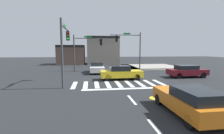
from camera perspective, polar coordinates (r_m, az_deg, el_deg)
ground_plane at (r=19.77m, az=0.02°, el=-3.36°), size 120.00×120.00×0.00m
crosswalk_near at (r=15.39m, az=2.30°, el=-6.03°), size 8.70×3.18×0.01m
lane_markings at (r=8.80m, az=18.72°, el=-15.64°), size 6.80×20.25×0.01m
bike_detector_marking at (r=11.32m, az=15.56°, el=-10.67°), size 0.93×0.93×0.01m
curb_corner_northeast at (r=30.98m, az=13.35°, el=0.00°), size 10.00×10.60×0.15m
storefront_row at (r=38.04m, az=-7.33°, el=5.37°), size 13.93×5.52×6.38m
traffic_signal_southwest at (r=15.59m, az=-16.53°, el=8.51°), size 0.32×4.48×5.84m
traffic_signal_northwest at (r=24.57m, az=-9.23°, el=7.21°), size 4.68×0.32×5.53m
traffic_signal_northeast at (r=25.74m, az=6.43°, el=8.08°), size 4.94×0.32×6.04m
car_orange at (r=8.87m, az=25.72°, el=-10.70°), size 1.80×4.39×1.45m
car_maroon at (r=21.03m, az=25.18°, el=-1.30°), size 4.44×1.90×1.44m
car_white at (r=23.10m, az=-5.50°, el=-0.18°), size 1.93×4.75×1.48m
car_yellow at (r=17.55m, az=3.20°, el=-2.00°), size 4.53×1.83×1.53m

